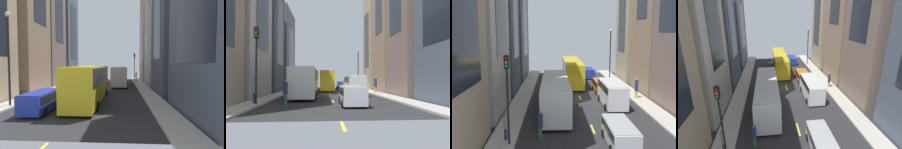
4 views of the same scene
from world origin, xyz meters
The scene contains 22 objects.
ground_plane centered at (0.00, 0.00, 0.00)m, with size 39.70×39.70×0.00m, color #28282B.
sidewalk_west centered at (-6.86, 0.00, 0.07)m, with size 1.98×44.00×0.15m, color #B2ADA3.
sidewalk_east centered at (6.86, 0.00, 0.07)m, with size 1.98×44.00×0.15m, color #B2ADA3.
lane_stripe_0 centered at (0.00, -21.00, 0.01)m, with size 0.16×2.00×0.01m, color yellow.
lane_stripe_1 centered at (0.00, -10.50, 0.01)m, with size 0.16×2.00×0.01m, color yellow.
lane_stripe_2 centered at (0.00, 0.00, 0.01)m, with size 0.16×2.00×0.01m, color yellow.
lane_stripe_3 centered at (0.00, 10.50, 0.01)m, with size 0.16×2.00×0.01m, color yellow.
lane_stripe_4 centered at (0.00, 21.00, 0.01)m, with size 0.16×2.00×0.01m, color yellow.
building_west_2 centered at (-11.92, 4.08, 9.99)m, with size 7.81×7.61×19.98m.
building_west_3 centered at (-11.46, 16.10, 8.53)m, with size 6.89×11.57×17.06m.
building_east_3 centered at (11.58, 12.48, 10.22)m, with size 7.12×7.69×20.44m.
city_bus_white centered at (-2.99, -5.34, 2.01)m, with size 2.80×12.02×3.35m.
streetcar_yellow centered at (-0.27, 9.45, 2.12)m, with size 2.70×13.44×3.59m.
delivery_van_white centered at (3.09, -3.55, 1.52)m, with size 2.25×6.12×2.58m.
car_orange_0 centered at (3.17, 2.83, 0.96)m, with size 2.03×4.49×1.62m.
car_blue_1 centered at (2.88, 14.20, 0.96)m, with size 1.91×4.69×1.62m.
car_silver_2 centered at (1.41, -13.61, 0.94)m, with size 1.93×4.53×1.60m.
pedestrian_waiting_curb centered at (-4.17, -12.26, 1.11)m, with size 0.39×0.39×2.11m.
pedestrian_walking_far centered at (-6.62, -12.75, 1.25)m, with size 0.31×0.31×2.06m.
pedestrian_crossing_near centered at (6.55, -0.99, 1.39)m, with size 0.40×0.40×2.35m.
traffic_light_near_corner centered at (-6.27, -13.48, 4.41)m, with size 0.32×0.44×6.15m.
streetlamp_near centered at (6.37, 12.92, 5.06)m, with size 0.44×0.44×8.17m.
Camera 2 is at (-0.88, -30.47, 2.15)m, focal length 33.39 mm.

